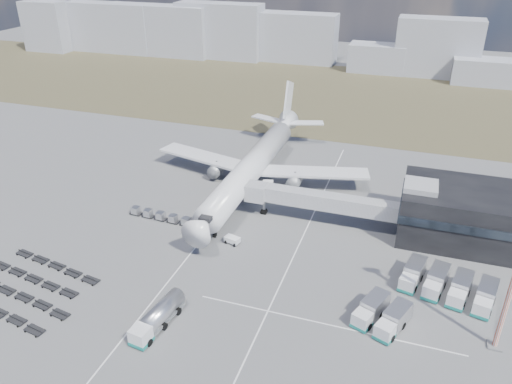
% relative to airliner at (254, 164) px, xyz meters
% --- Properties ---
extents(ground, '(420.00, 420.00, 0.00)m').
position_rel_airliner_xyz_m(ground, '(0.00, -32.38, -5.29)').
color(ground, '#565659').
rests_on(ground, ground).
extents(grass_strip, '(420.00, 90.00, 0.01)m').
position_rel_airliner_xyz_m(grass_strip, '(0.00, 77.62, -5.29)').
color(grass_strip, '#48452B').
rests_on(grass_strip, ground).
extents(lane_markings, '(47.12, 110.00, 0.01)m').
position_rel_airliner_xyz_m(lane_markings, '(9.77, -29.38, -5.29)').
color(lane_markings, silver).
rests_on(lane_markings, ground).
extents(terminal, '(30.40, 16.40, 11.00)m').
position_rel_airliner_xyz_m(terminal, '(47.77, -8.41, -0.04)').
color(terminal, black).
rests_on(terminal, ground).
extents(jet_bridge, '(30.30, 3.80, 7.05)m').
position_rel_airliner_xyz_m(jet_bridge, '(15.90, -11.95, -0.24)').
color(jet_bridge, '#939399').
rests_on(jet_bridge, ground).
extents(airliner, '(51.59, 64.53, 17.62)m').
position_rel_airliner_xyz_m(airliner, '(0.00, 0.00, 0.00)').
color(airliner, silver).
rests_on(airliner, ground).
extents(skyline, '(303.40, 27.25, 24.24)m').
position_rel_airliner_xyz_m(skyline, '(-22.72, 117.68, 5.12)').
color(skyline, '#9698A3').
rests_on(skyline, ground).
extents(fuel_tanker, '(4.08, 10.90, 3.44)m').
position_rel_airliner_xyz_m(fuel_tanker, '(1.65, -48.72, -3.57)').
color(fuel_tanker, silver).
rests_on(fuel_tanker, ground).
extents(pushback_tug, '(3.16, 2.25, 1.33)m').
position_rel_airliner_xyz_m(pushback_tug, '(4.00, -24.38, -4.63)').
color(pushback_tug, silver).
rests_on(pushback_tug, ground).
extents(catering_truck, '(3.48, 6.20, 2.69)m').
position_rel_airliner_xyz_m(catering_truck, '(4.52, -4.53, -3.92)').
color(catering_truck, silver).
rests_on(catering_truck, ground).
extents(service_trucks_near, '(8.60, 9.30, 3.03)m').
position_rel_airliner_xyz_m(service_trucks_near, '(32.78, -37.61, -3.65)').
color(service_trucks_near, silver).
rests_on(service_trucks_near, ground).
extents(service_trucks_far, '(15.35, 10.69, 3.10)m').
position_rel_airliner_xyz_m(service_trucks_far, '(42.07, -27.09, -3.61)').
color(service_trucks_far, silver).
rests_on(service_trucks_far, ground).
extents(uld_row, '(17.19, 2.47, 1.56)m').
position_rel_airliner_xyz_m(uld_row, '(-11.43, -21.10, -4.36)').
color(uld_row, black).
rests_on(uld_row, ground).
extents(baggage_dollies, '(24.88, 17.66, 0.73)m').
position_rel_airliner_xyz_m(baggage_dollies, '(-23.98, -47.91, -4.93)').
color(baggage_dollies, black).
rests_on(baggage_dollies, ground).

